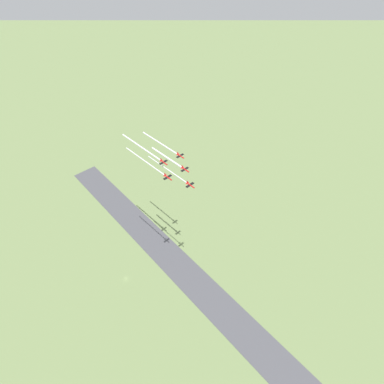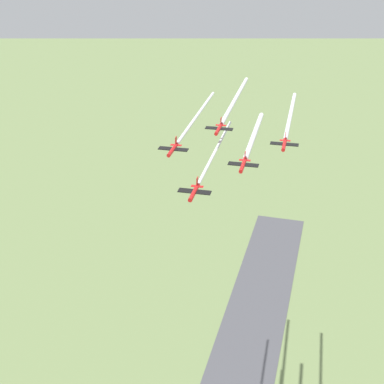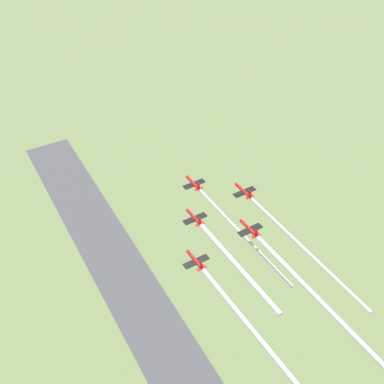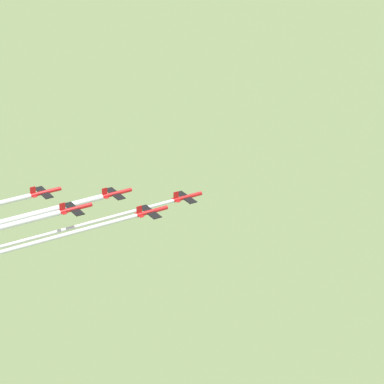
# 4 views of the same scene
# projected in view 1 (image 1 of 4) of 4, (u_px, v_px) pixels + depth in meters

# --- Properties ---
(ground_plane) EXTENTS (3000.00, 3000.00, 0.00)m
(ground_plane) POSITION_uv_depth(u_px,v_px,m) (126.00, 279.00, 305.22)
(ground_plane) COLOR #6B7F4C
(runway_strip) EXTENTS (53.47, 461.79, 0.20)m
(runway_strip) POSITION_uv_depth(u_px,v_px,m) (191.00, 278.00, 305.50)
(runway_strip) COLOR #47474C
(runway_strip) RESTS_ON ground_plane
(jet_0) EXTENTS (7.44, 7.86, 2.62)m
(jet_0) POSITION_uv_depth(u_px,v_px,m) (190.00, 185.00, 216.69)
(jet_0) COLOR red
(jet_1) EXTENTS (7.44, 7.86, 2.62)m
(jet_1) POSITION_uv_depth(u_px,v_px,m) (185.00, 169.00, 227.79)
(jet_1) COLOR red
(jet_2) EXTENTS (7.44, 7.86, 2.62)m
(jet_2) POSITION_uv_depth(u_px,v_px,m) (168.00, 177.00, 217.42)
(jet_2) COLOR red
(jet_3) EXTENTS (7.44, 7.86, 2.62)m
(jet_3) POSITION_uv_depth(u_px,v_px,m) (180.00, 156.00, 239.34)
(jet_3) COLOR red
(jet_4) EXTENTS (7.44, 7.86, 2.62)m
(jet_4) POSITION_uv_depth(u_px,v_px,m) (164.00, 162.00, 228.67)
(jet_4) COLOR red
(smoke_trail_0) EXTENTS (4.87, 44.59, 0.79)m
(smoke_trail_0) POSITION_uv_depth(u_px,v_px,m) (167.00, 169.00, 230.13)
(smoke_trail_0) COLOR white
(smoke_trail_1) EXTENTS (4.64, 35.75, 1.37)m
(smoke_trail_1) POSITION_uv_depth(u_px,v_px,m) (166.00, 157.00, 238.92)
(smoke_trail_1) COLOR white
(smoke_trail_2) EXTENTS (5.22, 47.49, 0.87)m
(smoke_trail_2) POSITION_uv_depth(u_px,v_px,m) (144.00, 161.00, 231.61)
(smoke_trail_2) COLOR white
(smoke_trail_3) EXTENTS (5.26, 44.43, 1.19)m
(smoke_trail_3) POSITION_uv_depth(u_px,v_px,m) (159.00, 143.00, 252.73)
(smoke_trail_3) COLOR white
(smoke_trail_4) EXTENTS (5.80, 49.99, 1.22)m
(smoke_trail_4) POSITION_uv_depth(u_px,v_px,m) (141.00, 147.00, 243.50)
(smoke_trail_4) COLOR white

